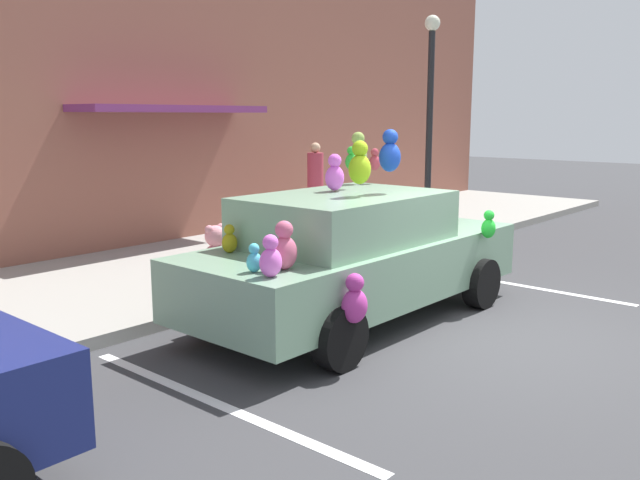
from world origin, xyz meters
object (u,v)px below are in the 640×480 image
object	(u,v)px
pedestrian_near_shopfront	(315,190)
plush_covered_car	(355,254)
street_lamp_post	(430,105)
teddy_bear_on_sidewalk	(216,255)

from	to	relation	value
pedestrian_near_shopfront	plush_covered_car	bearing A→B (deg)	-133.67
street_lamp_post	pedestrian_near_shopfront	size ratio (longest dim) A/B	2.31
street_lamp_post	pedestrian_near_shopfront	bearing A→B (deg)	108.86
teddy_bear_on_sidewalk	street_lamp_post	bearing A→B (deg)	-4.85
plush_covered_car	pedestrian_near_shopfront	world-z (taller)	plush_covered_car
plush_covered_car	street_lamp_post	size ratio (longest dim) A/B	1.14
pedestrian_near_shopfront	teddy_bear_on_sidewalk	bearing A→B (deg)	-156.78
plush_covered_car	pedestrian_near_shopfront	size ratio (longest dim) A/B	2.62
plush_covered_car	pedestrian_near_shopfront	xyz separation A→B (m)	(3.86, 4.04, 0.16)
plush_covered_car	pedestrian_near_shopfront	distance (m)	5.59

